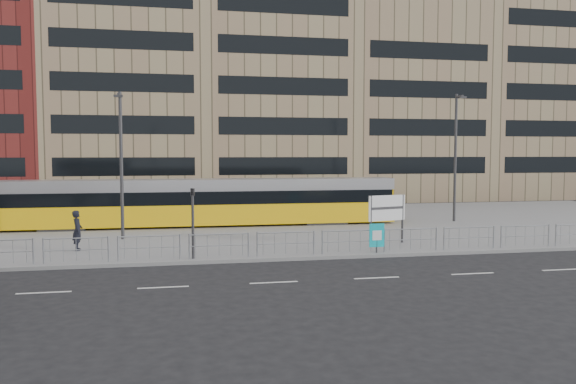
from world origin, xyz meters
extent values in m
plane|color=black|center=(0.00, 0.00, 0.00)|extent=(120.00, 120.00, 0.00)
cube|color=gray|center=(0.00, 12.00, 0.07)|extent=(64.00, 24.00, 0.15)
cube|color=gray|center=(0.00, 0.05, 0.07)|extent=(64.00, 0.25, 0.17)
cube|color=#92805E|center=(-10.00, 34.00, 11.00)|extent=(14.00, 16.00, 22.00)
cube|color=#92805E|center=(4.00, 34.00, 12.00)|extent=(14.00, 16.00, 24.00)
cube|color=#92805E|center=(18.00, 34.00, 10.50)|extent=(14.00, 16.00, 21.00)
cube|color=#92805E|center=(32.00, 34.00, 11.50)|extent=(14.00, 16.00, 23.00)
cylinder|color=#93969B|center=(2.00, 0.50, 1.20)|extent=(32.00, 0.05, 0.05)
cylinder|color=#93969B|center=(2.00, 0.50, 0.70)|extent=(32.00, 0.04, 0.04)
cube|color=white|center=(1.00, -4.00, 0.01)|extent=(62.00, 0.12, 0.01)
cube|color=yellow|center=(-4.19, 11.69, 1.01)|extent=(25.26, 2.62, 1.44)
cube|color=black|center=(-4.19, 11.69, 2.00)|extent=(24.90, 2.65, 0.81)
cube|color=#A2A2A6|center=(-4.19, 11.69, 2.76)|extent=(25.26, 2.42, 0.72)
cube|color=yellow|center=(7.90, 11.58, 1.59)|extent=(1.10, 2.04, 2.34)
cylinder|color=#2D2D30|center=(-4.19, 11.69, 1.68)|extent=(2.17, 2.17, 2.70)
cube|color=#2D2D30|center=(3.93, 11.61, 0.38)|extent=(2.73, 2.29, 0.45)
cube|color=#2D2D30|center=(-12.30, 11.76, 0.38)|extent=(2.73, 2.29, 0.45)
cylinder|color=#2D2D30|center=(4.03, 2.51, 1.39)|extent=(0.11, 0.11, 2.49)
cylinder|color=#2D2D30|center=(5.91, 2.99, 1.39)|extent=(0.11, 0.11, 2.49)
cube|color=white|center=(4.97, 2.75, 1.99)|extent=(2.12, 0.62, 1.30)
cylinder|color=#2D2D30|center=(3.59, 0.40, 0.51)|extent=(0.06, 0.06, 0.73)
cube|color=#0DB7C6|center=(3.59, 0.40, 0.97)|extent=(0.73, 0.08, 1.09)
cube|color=white|center=(3.59, 0.37, 0.97)|extent=(0.45, 0.02, 0.45)
imported|color=black|center=(-10.18, 3.70, 1.10)|extent=(0.52, 0.73, 1.91)
cylinder|color=#2D2D30|center=(-4.83, 0.55, 1.65)|extent=(0.12, 0.12, 3.00)
imported|color=#2D2D30|center=(-4.83, 0.55, 2.75)|extent=(0.22, 0.24, 1.00)
cylinder|color=#2D2D30|center=(-8.43, 6.94, 4.08)|extent=(0.18, 0.18, 7.86)
cylinder|color=#2D2D30|center=(-8.43, 6.54, 7.81)|extent=(0.14, 0.90, 0.14)
cube|color=#2D2D30|center=(-8.43, 6.09, 7.71)|extent=(0.45, 0.20, 0.12)
cylinder|color=#2D2D30|center=(12.92, 10.91, 4.44)|extent=(0.18, 0.18, 8.57)
cylinder|color=#2D2D30|center=(12.92, 10.51, 8.52)|extent=(0.14, 0.90, 0.14)
cube|color=#2D2D30|center=(12.92, 10.06, 8.42)|extent=(0.45, 0.20, 0.12)
camera|label=1|loc=(-5.35, -24.18, 4.79)|focal=35.00mm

